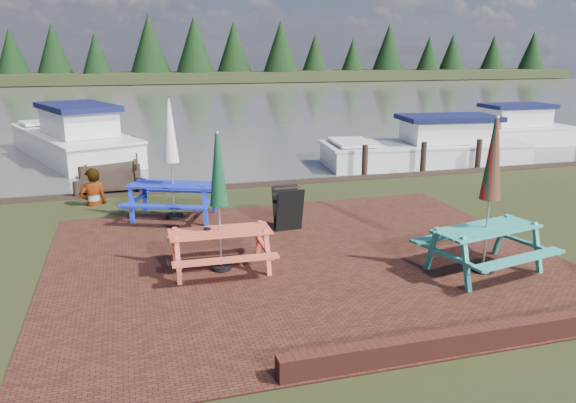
# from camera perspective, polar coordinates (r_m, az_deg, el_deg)

# --- Properties ---
(ground) EXTENTS (120.00, 120.00, 0.00)m
(ground) POSITION_cam_1_polar(r_m,az_deg,el_deg) (9.32, 3.69, -8.05)
(ground) COLOR black
(ground) RESTS_ON ground
(paving) EXTENTS (9.00, 7.50, 0.02)m
(paving) POSITION_cam_1_polar(r_m,az_deg,el_deg) (10.19, 1.79, -5.90)
(paving) COLOR #3A1912
(paving) RESTS_ON ground
(brick_wall) EXTENTS (6.21, 1.79, 0.30)m
(brick_wall) POSITION_cam_1_polar(r_m,az_deg,el_deg) (8.37, 23.91, -11.07)
(brick_wall) COLOR #4C1E16
(brick_wall) RESTS_ON ground
(water) EXTENTS (120.00, 60.00, 0.02)m
(water) POSITION_cam_1_polar(r_m,az_deg,el_deg) (45.30, -12.56, 10.03)
(water) COLOR #434039
(water) RESTS_ON ground
(far_treeline) EXTENTS (120.00, 10.00, 8.10)m
(far_treeline) POSITION_cam_1_polar(r_m,az_deg,el_deg) (74.11, -14.32, 14.27)
(far_treeline) COLOR black
(far_treeline) RESTS_ON ground
(picnic_table_teal) EXTENTS (2.20, 2.03, 2.63)m
(picnic_table_teal) POSITION_cam_1_polar(r_m,az_deg,el_deg) (9.93, 19.60, -1.82)
(picnic_table_teal) COLOR teal
(picnic_table_teal) RESTS_ON ground
(picnic_table_red) EXTENTS (1.74, 1.56, 2.37)m
(picnic_table_red) POSITION_cam_1_polar(r_m,az_deg,el_deg) (9.52, -6.94, -2.31)
(picnic_table_red) COLOR #E4553A
(picnic_table_red) RESTS_ON ground
(picnic_table_blue) EXTENTS (2.41, 2.30, 2.64)m
(picnic_table_blue) POSITION_cam_1_polar(r_m,az_deg,el_deg) (12.68, -11.65, 2.31)
(picnic_table_blue) COLOR #1829B7
(picnic_table_blue) RESTS_ON ground
(chalkboard) EXTENTS (0.58, 0.56, 0.92)m
(chalkboard) POSITION_cam_1_polar(r_m,az_deg,el_deg) (11.70, -0.01, -0.71)
(chalkboard) COLOR black
(chalkboard) RESTS_ON ground
(jetty) EXTENTS (1.76, 9.08, 1.00)m
(jetty) POSITION_cam_1_polar(r_m,az_deg,el_deg) (19.66, -17.53, 3.95)
(jetty) COLOR black
(jetty) RESTS_ON ground
(boat_jetty) EXTENTS (5.22, 8.16, 2.24)m
(boat_jetty) POSITION_cam_1_polar(r_m,az_deg,el_deg) (22.33, -20.90, 5.84)
(boat_jetty) COLOR silver
(boat_jetty) RESTS_ON ground
(boat_near) EXTENTS (7.18, 3.18, 1.88)m
(boat_near) POSITION_cam_1_polar(r_m,az_deg,el_deg) (20.09, 14.08, 5.15)
(boat_near) COLOR silver
(boat_near) RESTS_ON ground
(boat_far) EXTENTS (6.06, 2.26, 1.88)m
(boat_far) POSITION_cam_1_polar(r_m,az_deg,el_deg) (25.46, 21.03, 6.61)
(boat_far) COLOR silver
(boat_far) RESTS_ON ground
(person) EXTENTS (0.75, 0.59, 1.82)m
(person) POSITION_cam_1_polar(r_m,az_deg,el_deg) (14.35, -19.40, 3.15)
(person) COLOR gray
(person) RESTS_ON ground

